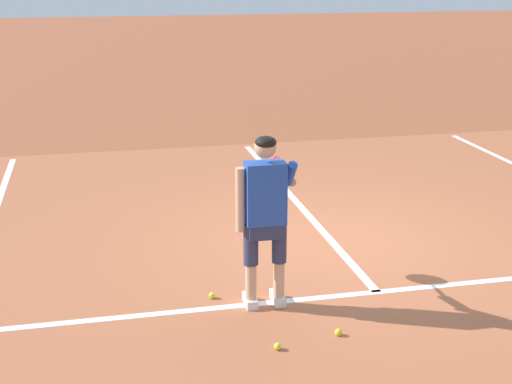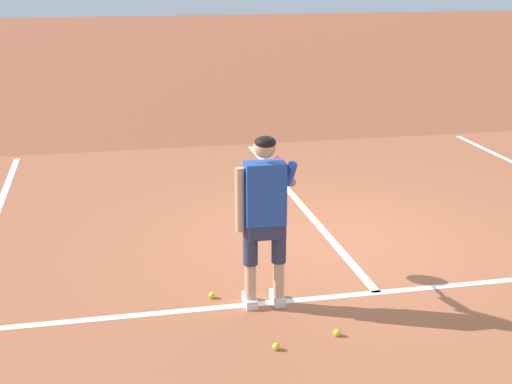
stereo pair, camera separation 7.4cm
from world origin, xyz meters
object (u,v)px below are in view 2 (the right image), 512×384
object	(u,v)px
tennis_player	(265,209)
tennis_ball_by_baseline	(337,333)
tennis_ball_near_feet	(276,347)
tennis_ball_mid_court	(212,295)

from	to	relation	value
tennis_player	tennis_ball_by_baseline	world-z (taller)	tennis_player
tennis_ball_near_feet	tennis_ball_mid_court	size ratio (longest dim) A/B	1.00
tennis_ball_by_baseline	tennis_player	bearing A→B (deg)	122.58
tennis_player	tennis_ball_by_baseline	xyz separation A→B (m)	(0.50, -0.78, -0.96)
tennis_ball_by_baseline	tennis_ball_mid_court	world-z (taller)	same
tennis_ball_by_baseline	tennis_ball_mid_court	distance (m)	1.42
tennis_player	tennis_ball_near_feet	bearing A→B (deg)	-96.35
tennis_player	tennis_ball_near_feet	size ratio (longest dim) A/B	25.95
tennis_ball_near_feet	tennis_ball_mid_court	distance (m)	1.21
tennis_ball_near_feet	tennis_ball_by_baseline	bearing A→B (deg)	12.25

